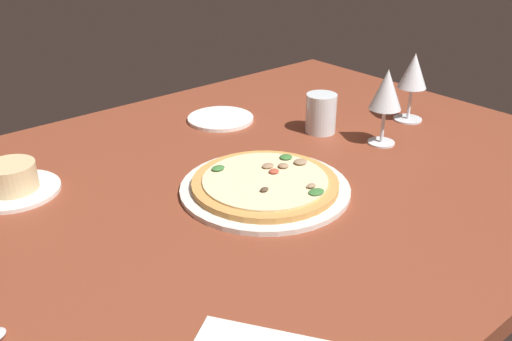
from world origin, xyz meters
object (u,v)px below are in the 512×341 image
Objects in this scene: wine_glass_near at (386,92)px; side_plate at (221,119)px; wine_glass_far at (413,74)px; water_glass at (321,116)px; pizza_main at (265,185)px; ramekin_on_saucer at (12,181)px.

wine_glass_near is 1.05× the size of side_plate.
side_plate is (-36.18, 30.40, -11.59)cm from wine_glass_far.
water_glass is at bearing -57.44° from side_plate.
side_plate is (16.18, 35.41, -0.73)cm from pizza_main.
pizza_main is 1.88× the size of wine_glass_near.
water_glass reaches higher than ramekin_on_saucer.
water_glass is at bearing 158.25° from wine_glass_far.
ramekin_on_saucer is 53.37cm from side_plate.
wine_glass_far is at bearing -40.04° from side_plate.
wine_glass_near is (72.27, -30.65, 9.95)cm from ramekin_on_saucer.
side_plate is (-13.69, 21.43, -3.52)cm from water_glass.
ramekin_on_saucer is 79.12cm from wine_glass_near.
pizza_main is 33.09cm from water_glass.
side_plate is (-19.15, 35.44, -11.88)cm from wine_glass_near.
pizza_main is at bearing -114.55° from side_plate.
ramekin_on_saucer is at bearing -174.84° from side_plate.
wine_glass_far is 17.76cm from wine_glass_near.
wine_glass_far is 0.98× the size of wine_glass_near.
water_glass is at bearing -13.98° from ramekin_on_saucer.
wine_glass_far reaches higher than side_plate.
water_glass is at bearing 25.08° from pizza_main.
pizza_main is 47.99cm from ramekin_on_saucer.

